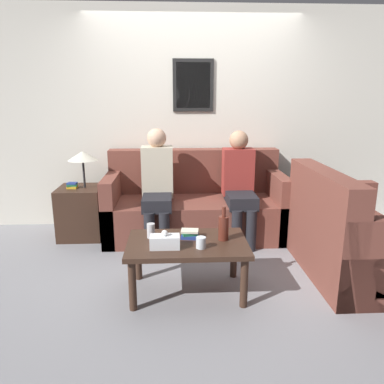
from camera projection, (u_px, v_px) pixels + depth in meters
ground_plane at (198, 251)px, 3.93m from camera, size 16.00×16.00×0.00m
wall_back at (193, 119)px, 4.54m from camera, size 9.00×0.08×2.60m
couch_main at (195, 207)px, 4.35m from camera, size 2.02×0.87×0.96m
couch_side at (350, 239)px, 3.36m from camera, size 0.87×1.29×0.96m
coffee_table at (187, 249)px, 3.03m from camera, size 0.97×0.62×0.45m
side_table_with_lamp at (81, 208)px, 4.27m from camera, size 0.48×0.48×0.99m
wine_bottle at (223, 227)px, 3.03m from camera, size 0.08×0.08×0.28m
drinking_glass at (201, 243)px, 2.88m from camera, size 0.08×0.08×0.09m
book_stack at (190, 234)px, 3.10m from camera, size 0.15×0.14×0.07m
soda_can at (151, 231)px, 3.09m from camera, size 0.07×0.07×0.12m
tissue_box at (165, 241)px, 2.88m from camera, size 0.23×0.12×0.15m
person_left at (157, 183)px, 4.04m from camera, size 0.34×0.63×1.25m
person_right at (239, 182)px, 4.12m from camera, size 0.34×0.63×1.21m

